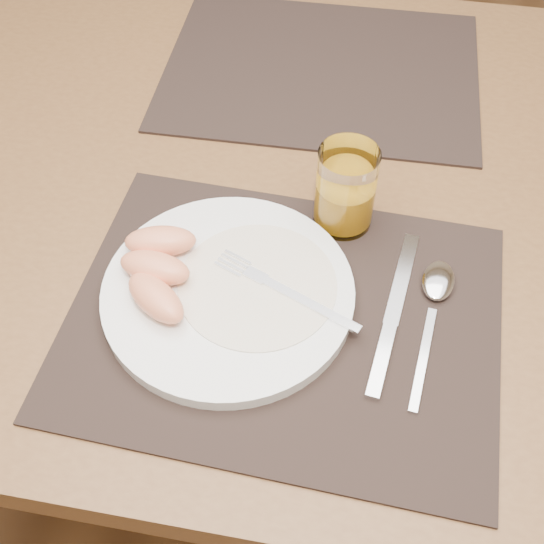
{
  "coord_description": "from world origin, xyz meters",
  "views": [
    {
      "loc": [
        0.09,
        -0.62,
        1.35
      ],
      "look_at": [
        0.01,
        -0.18,
        0.77
      ],
      "focal_mm": 45.0,
      "sensor_mm": 36.0,
      "label": 1
    }
  ],
  "objects_px": {
    "placemat_near": "(284,318)",
    "fork": "(274,285)",
    "plate": "(228,293)",
    "placemat_far": "(321,70)",
    "knife": "(390,324)",
    "juice_glass": "(345,192)",
    "table": "(288,218)",
    "spoon": "(436,291)"
  },
  "relations": [
    {
      "from": "placemat_near",
      "to": "fork",
      "type": "xyz_separation_m",
      "value": [
        -0.01,
        0.03,
        0.02
      ]
    },
    {
      "from": "plate",
      "to": "placemat_far",
      "type": "bearing_deg",
      "value": 84.05
    },
    {
      "from": "knife",
      "to": "juice_glass",
      "type": "xyz_separation_m",
      "value": [
        -0.07,
        0.14,
        0.04
      ]
    },
    {
      "from": "plate",
      "to": "fork",
      "type": "height_order",
      "value": "fork"
    },
    {
      "from": "placemat_near",
      "to": "juice_glass",
      "type": "bearing_deg",
      "value": 73.28
    },
    {
      "from": "placemat_far",
      "to": "plate",
      "type": "distance_m",
      "value": 0.43
    },
    {
      "from": "placemat_far",
      "to": "knife",
      "type": "xyz_separation_m",
      "value": [
        0.13,
        -0.43,
        0.0
      ]
    },
    {
      "from": "table",
      "to": "placemat_near",
      "type": "distance_m",
      "value": 0.24
    },
    {
      "from": "table",
      "to": "placemat_far",
      "type": "distance_m",
      "value": 0.24
    },
    {
      "from": "table",
      "to": "placemat_far",
      "type": "relative_size",
      "value": 3.11
    },
    {
      "from": "placemat_far",
      "to": "knife",
      "type": "height_order",
      "value": "knife"
    },
    {
      "from": "placemat_far",
      "to": "placemat_near",
      "type": "bearing_deg",
      "value": -87.61
    },
    {
      "from": "placemat_far",
      "to": "juice_glass",
      "type": "relative_size",
      "value": 4.36
    },
    {
      "from": "placemat_near",
      "to": "knife",
      "type": "bearing_deg",
      "value": 4.51
    },
    {
      "from": "placemat_far",
      "to": "knife",
      "type": "bearing_deg",
      "value": -73.23
    },
    {
      "from": "fork",
      "to": "juice_glass",
      "type": "height_order",
      "value": "juice_glass"
    },
    {
      "from": "table",
      "to": "placemat_far",
      "type": "bearing_deg",
      "value": 87.18
    },
    {
      "from": "placemat_near",
      "to": "placemat_far",
      "type": "height_order",
      "value": "same"
    },
    {
      "from": "knife",
      "to": "juice_glass",
      "type": "distance_m",
      "value": 0.16
    },
    {
      "from": "knife",
      "to": "spoon",
      "type": "xyz_separation_m",
      "value": [
        0.05,
        0.05,
        0.0
      ]
    },
    {
      "from": "fork",
      "to": "spoon",
      "type": "height_order",
      "value": "fork"
    },
    {
      "from": "plate",
      "to": "spoon",
      "type": "relative_size",
      "value": 1.4
    },
    {
      "from": "placemat_far",
      "to": "knife",
      "type": "distance_m",
      "value": 0.45
    },
    {
      "from": "plate",
      "to": "juice_glass",
      "type": "xyz_separation_m",
      "value": [
        0.11,
        0.13,
        0.04
      ]
    },
    {
      "from": "knife",
      "to": "spoon",
      "type": "height_order",
      "value": "spoon"
    },
    {
      "from": "plate",
      "to": "fork",
      "type": "bearing_deg",
      "value": 12.49
    },
    {
      "from": "table",
      "to": "placemat_near",
      "type": "relative_size",
      "value": 3.11
    },
    {
      "from": "table",
      "to": "placemat_near",
      "type": "xyz_separation_m",
      "value": [
        0.03,
        -0.22,
        0.09
      ]
    },
    {
      "from": "placemat_far",
      "to": "spoon",
      "type": "relative_size",
      "value": 2.34
    },
    {
      "from": "table",
      "to": "fork",
      "type": "height_order",
      "value": "fork"
    },
    {
      "from": "placemat_near",
      "to": "juice_glass",
      "type": "height_order",
      "value": "juice_glass"
    },
    {
      "from": "placemat_far",
      "to": "juice_glass",
      "type": "height_order",
      "value": "juice_glass"
    },
    {
      "from": "plate",
      "to": "juice_glass",
      "type": "distance_m",
      "value": 0.18
    },
    {
      "from": "plate",
      "to": "placemat_near",
      "type": "bearing_deg",
      "value": -13.55
    },
    {
      "from": "placemat_far",
      "to": "spoon",
      "type": "xyz_separation_m",
      "value": [
        0.18,
        -0.38,
        0.01
      ]
    },
    {
      "from": "placemat_near",
      "to": "spoon",
      "type": "relative_size",
      "value": 2.34
    },
    {
      "from": "spoon",
      "to": "placemat_far",
      "type": "bearing_deg",
      "value": 114.64
    },
    {
      "from": "table",
      "to": "juice_glass",
      "type": "distance_m",
      "value": 0.17
    },
    {
      "from": "spoon",
      "to": "juice_glass",
      "type": "xyz_separation_m",
      "value": [
        -0.11,
        0.09,
        0.04
      ]
    },
    {
      "from": "placemat_near",
      "to": "knife",
      "type": "distance_m",
      "value": 0.11
    },
    {
      "from": "juice_glass",
      "to": "spoon",
      "type": "bearing_deg",
      "value": -39.27
    },
    {
      "from": "knife",
      "to": "spoon",
      "type": "distance_m",
      "value": 0.07
    }
  ]
}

